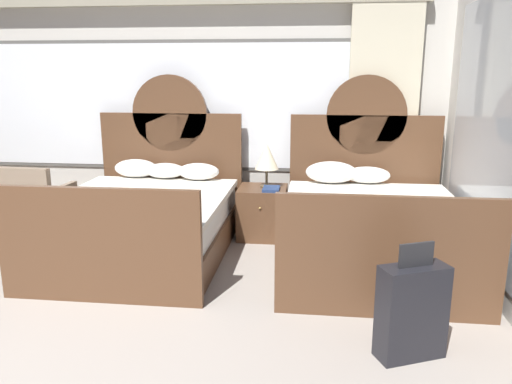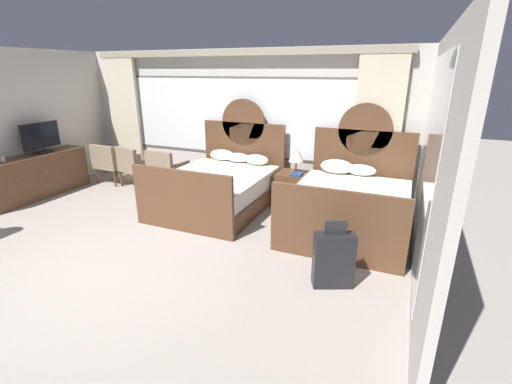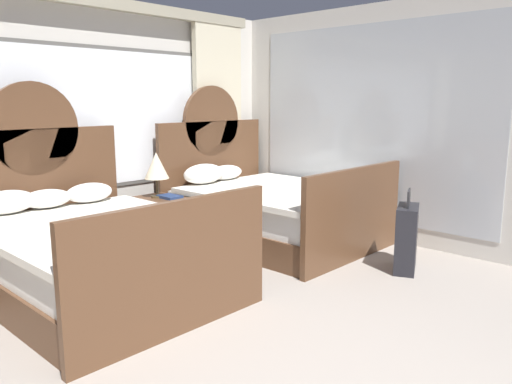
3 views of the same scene
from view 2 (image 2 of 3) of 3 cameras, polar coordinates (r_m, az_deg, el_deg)
ground_plane at (r=4.71m, az=-24.76°, el=-12.32°), size 24.00×24.00×0.00m
wall_back_window at (r=7.19m, az=-3.42°, el=11.74°), size 6.91×0.22×2.70m
wall_left at (r=7.95m, az=-34.94°, el=8.71°), size 0.07×4.41×2.70m
wall_right_mirror at (r=4.32m, az=26.47°, el=4.12°), size 0.08×4.41×2.70m
bed_near_window at (r=6.27m, az=-5.90°, el=0.92°), size 1.69×2.21×1.80m
bed_near_mirror at (r=5.58m, az=14.83°, el=-2.01°), size 1.69×2.21×1.80m
nightstand_between_beds at (r=6.46m, az=5.88°, el=0.65°), size 0.53×0.56×0.57m
table_lamp_on_nightstand at (r=6.30m, az=6.52°, el=6.13°), size 0.27×0.27×0.50m
book_on_nightstand at (r=6.24m, az=6.60°, el=2.87°), size 0.18×0.26×0.03m
dresser_minibar at (r=7.94m, az=-31.86°, el=2.22°), size 0.53×1.94×0.81m
tv_flatscreen at (r=7.91m, az=-31.28°, el=7.48°), size 0.20×0.76×0.57m
cup_on_dresser at (r=7.56m, az=-35.65°, el=4.32°), size 0.11×0.08×0.08m
armchair_by_window_left at (r=7.23m, az=-14.25°, el=3.70°), size 0.66×0.66×0.85m
armchair_by_window_centre at (r=7.73m, az=-18.90°, el=4.22°), size 0.74×0.74×0.85m
armchair_by_window_right at (r=8.17m, az=-22.33°, el=4.58°), size 0.65×0.65×0.85m
suitcase_on_floor at (r=4.09m, az=12.36°, el=-10.60°), size 0.48×0.35×0.79m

